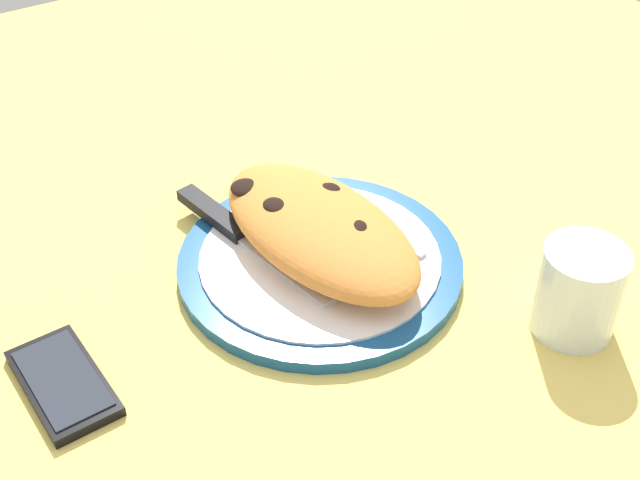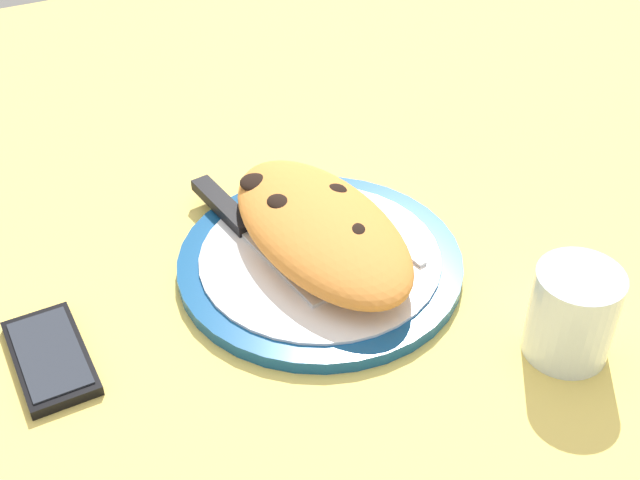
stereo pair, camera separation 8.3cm
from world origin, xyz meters
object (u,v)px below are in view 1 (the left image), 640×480
at_px(fork, 358,217).
at_px(water_glass, 578,295).
at_px(knife, 231,227).
at_px(smartphone, 63,382).
at_px(calzone, 319,228).
at_px(plate, 320,263).

distance_m(fork, water_glass, 0.24).
xyz_separation_m(fork, water_glass, (-0.22, -0.09, 0.02)).
xyz_separation_m(fork, knife, (0.05, 0.12, 0.00)).
height_order(fork, smartphone, fork).
bearing_deg(calzone, plate, 152.24).
height_order(calzone, knife, calzone).
distance_m(calzone, fork, 0.07).
relative_size(fork, water_glass, 1.77).
height_order(calzone, fork, calzone).
distance_m(plate, calzone, 0.04).
height_order(fork, knife, knife).
relative_size(plate, knife, 1.22).
xyz_separation_m(calzone, knife, (0.07, 0.06, -0.02)).
bearing_deg(fork, smartphone, 97.54).
height_order(plate, fork, fork).
distance_m(plate, water_glass, 0.24).
bearing_deg(plate, knife, 34.23).
xyz_separation_m(plate, knife, (0.08, 0.05, 0.01)).
relative_size(plate, fork, 1.81).
height_order(plate, knife, knife).
bearing_deg(calzone, knife, 40.56).
height_order(fork, water_glass, water_glass).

